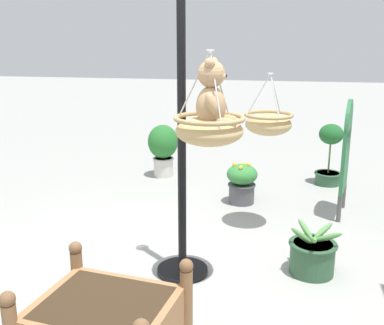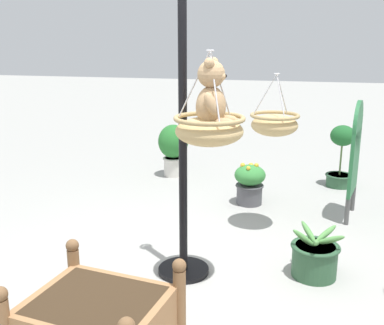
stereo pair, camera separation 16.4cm
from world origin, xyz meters
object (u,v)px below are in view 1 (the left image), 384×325
Objects in this scene: teddy_bear at (213,98)px; potted_plant_flowering_red at (312,254)px; hanging_basket_with_teddy at (209,129)px; hanging_basket_left_high at (268,123)px; display_pole_central at (182,183)px; potted_plant_broad_leaf at (330,154)px; potted_plant_small_succulent at (242,182)px; potted_plant_bushy_green at (163,147)px; display_sign_board at (346,147)px.

potted_plant_flowering_red is (-0.37, 0.82, -1.37)m from teddy_bear.
hanging_basket_with_teddy is at bearing -90.00° from teddy_bear.
teddy_bear is 1.39m from hanging_basket_left_high.
teddy_bear is at bearing -16.04° from hanging_basket_left_high.
display_pole_central reaches higher than hanging_basket_left_high.
potted_plant_broad_leaf is (-3.04, 1.18, -0.88)m from hanging_basket_with_teddy.
potted_plant_flowering_red is at bearing -7.13° from potted_plant_broad_leaf.
potted_plant_small_succulent is 1.51m from potted_plant_broad_leaf.
potted_plant_bushy_green is at bearing -157.81° from teddy_bear.
hanging_basket_with_teddy is 0.53× the size of display_sign_board.
display_sign_board is (-0.59, 0.85, -0.35)m from hanging_basket_left_high.
potted_plant_flowering_red is 0.34× the size of display_sign_board.
display_pole_central is at bearing -29.62° from hanging_basket_left_high.
teddy_bear is 0.68× the size of potted_plant_bushy_green.
display_pole_central reaches higher than potted_plant_flowering_red.
hanging_basket_with_teddy is 3.30m from potted_plant_bushy_green.
display_pole_central reaches higher than display_sign_board.
potted_plant_small_succulent is 0.39× the size of display_sign_board.
display_pole_central is at bearing -120.96° from hanging_basket_with_teddy.
hanging_basket_left_high is (-1.28, 0.39, -0.16)m from hanging_basket_with_teddy.
hanging_basket_with_teddy is 1.35m from hanging_basket_left_high.
teddy_bear reaches higher than potted_plant_flowering_red.
display_pole_central is 1.93× the size of display_sign_board.
hanging_basket_left_high is at bearing 163.96° from teddy_bear.
display_pole_central is at bearing 18.37° from potted_plant_bushy_green.
display_pole_central is 4.97× the size of potted_plant_small_succulent.
potted_plant_small_succulent is at bearing 178.62° from teddy_bear.
potted_plant_broad_leaf is at bearing 158.73° from hanging_basket_with_teddy.
display_pole_central is at bearing -78.73° from potted_plant_flowering_red.
display_sign_board is at bearing 146.87° from teddy_bear.
hanging_basket_left_high is at bearing -153.40° from potted_plant_flowering_red.
potted_plant_broad_leaf is (-2.89, 1.43, -0.39)m from display_pole_central.
hanging_basket_with_teddy reaches higher than teddy_bear.
potted_plant_small_succulent is at bearing -156.82° from hanging_basket_left_high.
teddy_bear is 1.01× the size of potted_plant_small_succulent.
hanging_basket_with_teddy reaches higher than potted_plant_bushy_green.
display_pole_central is at bearing -26.38° from potted_plant_broad_leaf.
potted_plant_bushy_green is 0.58× the size of display_sign_board.
potted_plant_broad_leaf is (-0.08, 2.36, -0.01)m from potted_plant_bushy_green.
potted_plant_bushy_green is at bearing -88.03° from potted_plant_broad_leaf.
potted_plant_small_succulent is 0.61× the size of potted_plant_broad_leaf.
display_pole_central is 4.93× the size of teddy_bear.
potted_plant_bushy_green is at bearing -158.21° from hanging_basket_with_teddy.
hanging_basket_with_teddy is 1.36× the size of potted_plant_small_succulent.
potted_plant_small_succulent is at bearing 177.94° from hanging_basket_with_teddy.
display_sign_board is at bearing 165.26° from potted_plant_flowering_red.
potted_plant_flowering_red is at bearing 114.12° from teddy_bear.
hanging_basket_left_high is at bearing -24.20° from potted_plant_broad_leaf.
hanging_basket_left_high reaches higher than potted_plant_bushy_green.
display_sign_board is at bearing 65.81° from potted_plant_bushy_green.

